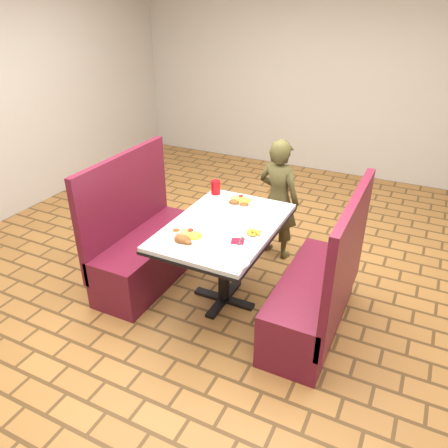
{
  "coord_description": "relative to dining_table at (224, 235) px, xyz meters",
  "views": [
    {
      "loc": [
        1.34,
        -2.73,
        2.36
      ],
      "look_at": [
        0.0,
        0.0,
        0.75
      ],
      "focal_mm": 35.0,
      "sensor_mm": 36.0,
      "label": 1
    }
  ],
  "objects": [
    {
      "name": "knife_utensil",
      "position": [
        -0.11,
        -0.34,
        0.11
      ],
      "size": [
        0.05,
        0.15,
        0.0
      ],
      "primitive_type": "cube",
      "rotation": [
        0.0,
        0.0,
        -0.27
      ],
      "color": "silver",
      "rests_on": "dining_table"
    },
    {
      "name": "red_tumbler",
      "position": [
        -0.33,
        0.5,
        0.16
      ],
      "size": [
        0.08,
        0.08,
        0.12
      ],
      "primitive_type": "cylinder",
      "color": "#B70C11",
      "rests_on": "dining_table"
    },
    {
      "name": "fork_utensil",
      "position": [
        -0.08,
        -0.4,
        0.11
      ],
      "size": [
        0.01,
        0.15,
        0.0
      ],
      "primitive_type": "cube",
      "rotation": [
        0.0,
        0.0,
        -0.03
      ],
      "color": "silver",
      "rests_on": "dining_table"
    },
    {
      "name": "lettuce_shreds",
      "position": [
        0.04,
        0.06,
        0.1
      ],
      "size": [
        0.28,
        0.32,
        0.0
      ],
      "primitive_type": null,
      "color": "#85BB4B",
      "rests_on": "dining_table"
    },
    {
      "name": "spoon_utensil",
      "position": [
        0.23,
        -0.2,
        0.1
      ],
      "size": [
        0.04,
        0.14,
        0.0
      ],
      "primitive_type": "cube",
      "rotation": [
        0.0,
        0.0,
        0.21
      ],
      "color": "silver",
      "rests_on": "dining_table"
    },
    {
      "name": "paper_napkin",
      "position": [
        0.3,
        -0.5,
        0.1
      ],
      "size": [
        0.23,
        0.19,
        0.01
      ],
      "primitive_type": "cube",
      "rotation": [
        0.0,
        0.0,
        -0.2
      ],
      "color": "silver",
      "rests_on": "dining_table"
    },
    {
      "name": "booth_bench_right",
      "position": [
        0.8,
        0.0,
        -0.32
      ],
      "size": [
        0.47,
        1.2,
        1.17
      ],
      "color": "maroon",
      "rests_on": "ground"
    },
    {
      "name": "diner_person",
      "position": [
        0.12,
        0.94,
        -0.05
      ],
      "size": [
        0.49,
        0.38,
        1.2
      ],
      "primitive_type": "imported",
      "rotation": [
        0.0,
        0.0,
        2.91
      ],
      "color": "brown",
      "rests_on": "ground"
    },
    {
      "name": "room",
      "position": [
        0.0,
        0.0,
        1.26
      ],
      "size": [
        7.0,
        7.04,
        2.82
      ],
      "color": "#A46E35",
      "rests_on": "ground"
    },
    {
      "name": "plantain_plate",
      "position": [
        0.28,
        -0.06,
        0.11
      ],
      "size": [
        0.19,
        0.19,
        0.03
      ],
      "rotation": [
        0.0,
        0.0,
        -0.11
      ],
      "color": "white",
      "rests_on": "dining_table"
    },
    {
      "name": "dining_table",
      "position": [
        0.0,
        0.0,
        0.0
      ],
      "size": [
        0.81,
        1.21,
        0.75
      ],
      "color": "silver",
      "rests_on": "ground"
    },
    {
      "name": "maroon_napkin",
      "position": [
        0.21,
        -0.2,
        0.1
      ],
      "size": [
        0.12,
        0.12,
        0.0
      ],
      "primitive_type": "cube",
      "rotation": [
        0.0,
        0.0,
        0.31
      ],
      "color": "maroon",
      "rests_on": "dining_table"
    },
    {
      "name": "booth_bench_left",
      "position": [
        -0.8,
        0.0,
        -0.32
      ],
      "size": [
        0.47,
        1.2,
        1.17
      ],
      "color": "maroon",
      "rests_on": "ground"
    },
    {
      "name": "far_dinner_plate",
      "position": [
        -0.05,
        0.41,
        0.12
      ],
      "size": [
        0.29,
        0.29,
        0.07
      ],
      "rotation": [
        0.0,
        0.0,
        0.28
      ],
      "color": "white",
      "rests_on": "dining_table"
    },
    {
      "name": "near_dinner_plate",
      "position": [
        -0.13,
        -0.34,
        0.13
      ],
      "size": [
        0.3,
        0.3,
        0.09
      ],
      "rotation": [
        0.0,
        0.0,
        -0.39
      ],
      "color": "white",
      "rests_on": "dining_table"
    }
  ]
}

